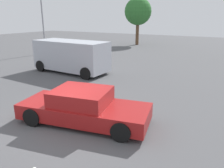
% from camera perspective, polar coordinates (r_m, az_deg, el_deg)
% --- Properties ---
extents(ground_plane, '(80.00, 80.00, 0.00)m').
position_cam_1_polar(ground_plane, '(8.16, -10.48, -9.80)').
color(ground_plane, '#515154').
extents(sedan_foreground, '(4.86, 2.62, 1.23)m').
position_cam_1_polar(sedan_foreground, '(7.91, -7.40, -6.02)').
color(sedan_foreground, maroon).
rests_on(sedan_foreground, ground_plane).
extents(van_white, '(5.26, 2.33, 2.13)m').
position_cam_1_polar(van_white, '(15.14, -10.63, 7.32)').
color(van_white, '#B2B7C1').
rests_on(van_white, ground_plane).
extents(light_post_near, '(0.44, 0.44, 6.98)m').
position_cam_1_polar(light_post_near, '(23.66, -17.91, 18.83)').
color(light_post_near, gray).
rests_on(light_post_near, ground_plane).
extents(tree_back_center, '(3.51, 3.51, 6.08)m').
position_cam_1_polar(tree_back_center, '(30.30, 6.79, 18.21)').
color(tree_back_center, brown).
rests_on(tree_back_center, ground_plane).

